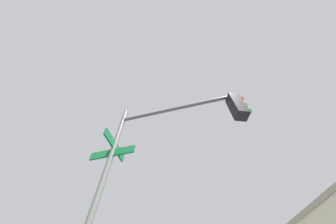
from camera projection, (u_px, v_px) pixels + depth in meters
name	position (u px, v px, depth m)	size (l,w,h in m)	color
traffic_signal_near	(170.00, 145.00, 3.70)	(1.70, 3.59, 5.89)	#474C47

